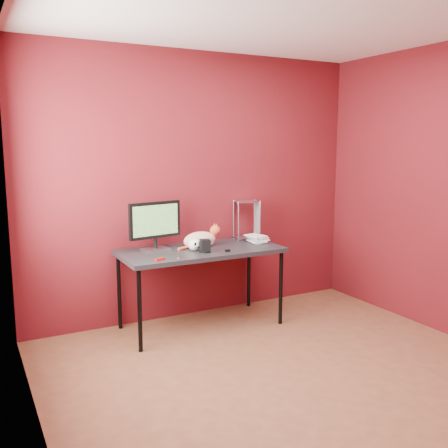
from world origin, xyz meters
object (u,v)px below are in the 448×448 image
cat (201,239)px  speaker (205,246)px  monitor (155,223)px  book_stack (251,202)px  desk (201,254)px  skull_mug (194,245)px

cat → speaker: size_ratio=3.85×
monitor → book_stack: book_stack is taller
desk → speaker: 0.19m
skull_mug → cat: bearing=35.9°
cat → skull_mug: size_ratio=3.98×
desk → cat: 0.16m
skull_mug → monitor: bearing=137.8°
desk → book_stack: 0.72m
desk → monitor: monitor is taller
skull_mug → speaker: bearing=-74.6°
desk → speaker: size_ratio=12.60×
desk → cat: (0.04, 0.09, 0.12)m
monitor → cat: size_ratio=1.12×
monitor → speaker: size_ratio=4.32×
speaker → book_stack: book_stack is taller
cat → skull_mug: bearing=-129.6°
cat → book_stack: size_ratio=0.57×
cat → book_stack: 0.62m
monitor → book_stack: bearing=-15.8°
cat → book_stack: (0.52, -0.05, 0.33)m
monitor → speaker: bearing=-48.6°
speaker → book_stack: (0.59, 0.19, 0.35)m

